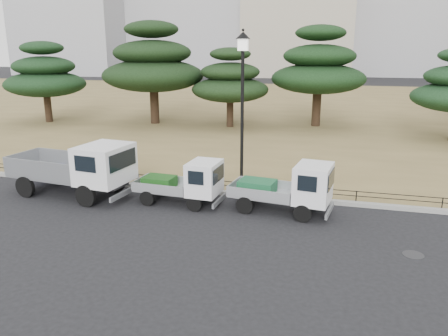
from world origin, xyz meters
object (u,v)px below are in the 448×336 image
(truck_kei_front, at_px, (185,182))
(truck_large, at_px, (77,167))
(truck_kei_rear, at_px, (288,188))
(tarp_pile, at_px, (65,166))
(street_lamp, at_px, (242,86))

(truck_kei_front, bearing_deg, truck_large, -174.01)
(truck_kei_rear, height_order, tarp_pile, truck_kei_rear)
(truck_large, xyz_separation_m, tarp_pile, (-1.91, 1.90, -0.62))
(truck_large, relative_size, street_lamp, 0.84)
(truck_kei_rear, bearing_deg, street_lamp, 149.40)
(truck_kei_rear, bearing_deg, truck_kei_front, -171.23)
(truck_large, bearing_deg, truck_kei_rear, 8.77)
(truck_large, distance_m, tarp_pile, 2.76)
(truck_kei_rear, xyz_separation_m, tarp_pile, (-10.26, 1.62, -0.33))
(truck_kei_front, xyz_separation_m, street_lamp, (1.82, 1.71, 3.49))
(street_lamp, bearing_deg, truck_kei_front, -136.79)
(truck_large, relative_size, truck_kei_front, 1.57)
(truck_kei_rear, bearing_deg, truck_large, -170.64)
(truck_large, height_order, tarp_pile, truck_large)
(tarp_pile, bearing_deg, street_lamp, 0.01)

